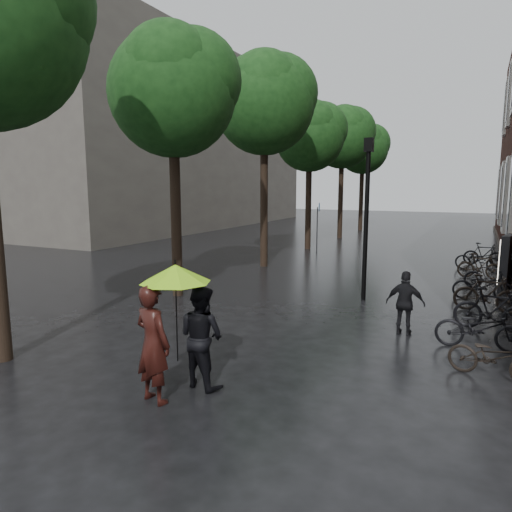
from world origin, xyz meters
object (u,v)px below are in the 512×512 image
Objects in this scene: ad_lightbox at (507,263)px; lamp_post at (367,203)px; pedestrian_walking at (405,303)px; person_burgundy at (153,344)px; parked_bicycles at (484,284)px; person_black at (201,336)px.

lamp_post is at bearing -126.94° from ad_lightbox.
ad_lightbox is (2.32, 6.23, 0.18)m from pedestrian_walking.
person_burgundy is 12.68m from ad_lightbox.
pedestrian_walking is at bearing -108.67° from person_burgundy.
parked_bicycles is (4.79, 9.75, -0.49)m from person_burgundy.
person_burgundy is at bearing 60.63° from pedestrian_walking.
parked_bicycles is 4.41m from lamp_post.
pedestrian_walking is at bearing -110.31° from parked_bicycles.
ad_lightbox is at bearing -109.05° from pedestrian_walking.
parked_bicycles is at bearing -98.12° from ad_lightbox.
parked_bicycles is at bearing 26.51° from lamp_post.
lamp_post is at bearing -87.87° from person_black.
pedestrian_walking reaches higher than parked_bicycles.
pedestrian_walking is 4.83m from parked_bicycles.
lamp_post is at bearing -59.41° from pedestrian_walking.
person_burgundy is 0.14× the size of parked_bicycles.
person_burgundy is at bearing -100.48° from lamp_post.
parked_bicycles is 1.88m from ad_lightbox.
person_burgundy is 8.48m from lamp_post.
person_burgundy reaches higher than person_black.
lamp_post reaches higher than ad_lightbox.
person_burgundy is at bearing -102.67° from ad_lightbox.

